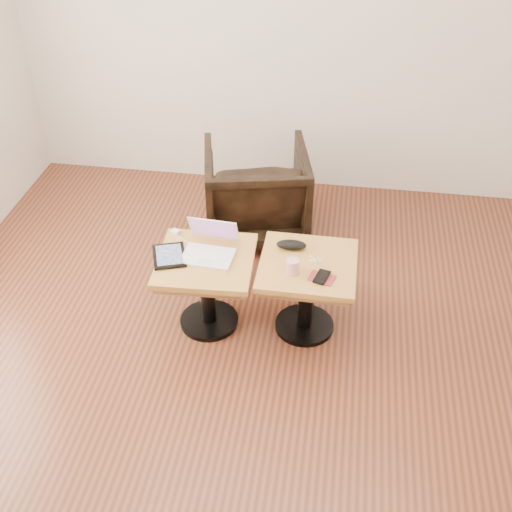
# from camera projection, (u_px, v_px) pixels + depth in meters

# --- Properties ---
(room_shell) EXTENTS (4.52, 4.52, 2.71)m
(room_shell) POSITION_uv_depth(u_px,v_px,m) (273.00, 176.00, 2.80)
(room_shell) COLOR #452515
(room_shell) RESTS_ON ground
(side_table_left) EXTENTS (0.58, 0.58, 0.51)m
(side_table_left) POSITION_uv_depth(u_px,v_px,m) (207.00, 275.00, 3.80)
(side_table_left) COLOR black
(side_table_left) RESTS_ON ground
(side_table_right) EXTENTS (0.56, 0.56, 0.51)m
(side_table_right) POSITION_uv_depth(u_px,v_px,m) (307.00, 280.00, 3.76)
(side_table_right) COLOR black
(side_table_right) RESTS_ON ground
(laptop) EXTENTS (0.32, 0.31, 0.20)m
(laptop) POSITION_uv_depth(u_px,v_px,m) (210.00, 247.00, 3.74)
(laptop) COLOR white
(laptop) RESTS_ON side_table_left
(tablet) EXTENTS (0.25, 0.28, 0.02)m
(tablet) POSITION_uv_depth(u_px,v_px,m) (169.00, 256.00, 3.73)
(tablet) COLOR black
(tablet) RESTS_ON side_table_left
(charging_adapter) EXTENTS (0.06, 0.06, 0.03)m
(charging_adapter) POSITION_uv_depth(u_px,v_px,m) (175.00, 232.00, 3.91)
(charging_adapter) COLOR white
(charging_adapter) RESTS_ON side_table_left
(glasses_case) EXTENTS (0.18, 0.09, 0.06)m
(glasses_case) POSITION_uv_depth(u_px,v_px,m) (291.00, 245.00, 3.78)
(glasses_case) COLOR black
(glasses_case) RESTS_ON side_table_right
(striped_cup) EXTENTS (0.08, 0.08, 0.09)m
(striped_cup) POSITION_uv_depth(u_px,v_px,m) (292.00, 267.00, 3.58)
(striped_cup) COLOR #D65378
(striped_cup) RESTS_ON side_table_right
(earbuds_tangle) EXTENTS (0.08, 0.06, 0.01)m
(earbuds_tangle) POSITION_uv_depth(u_px,v_px,m) (315.00, 260.00, 3.70)
(earbuds_tangle) COLOR white
(earbuds_tangle) RESTS_ON side_table_right
(phone_on_sleeve) EXTENTS (0.16, 0.14, 0.02)m
(phone_on_sleeve) POSITION_uv_depth(u_px,v_px,m) (322.00, 277.00, 3.57)
(phone_on_sleeve) COLOR maroon
(phone_on_sleeve) RESTS_ON side_table_right
(armchair) EXTENTS (0.86, 0.88, 0.67)m
(armchair) POSITION_uv_depth(u_px,v_px,m) (256.00, 192.00, 4.63)
(armchair) COLOR black
(armchair) RESTS_ON ground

